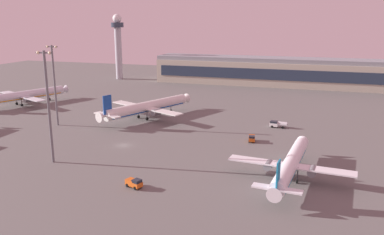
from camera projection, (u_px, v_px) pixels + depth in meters
The scene contains 11 objects.
ground_plane at pixel (124, 145), 126.68m from camera, with size 416.00×416.00×0.00m, color #605E5B.
terminal_building at pixel (288, 72), 236.86m from camera, with size 159.10×22.40×16.40m.
control_tower at pixel (118, 42), 259.32m from camera, with size 8.00×8.00×41.73m.
airplane_far_stand at pixel (290, 165), 99.19m from camera, with size 31.22×40.05×10.27m.
airplane_near_gate at pixel (147, 107), 159.77m from camera, with size 35.35×44.77×12.12m.
airplane_mid_apron at pixel (23, 96), 184.76m from camera, with size 33.69×42.68×11.50m.
cargo_loader at pixel (252, 138), 130.22m from camera, with size 2.60×4.40×2.25m.
fuel_truck at pixel (278, 124), 147.02m from camera, with size 6.44×2.79×2.35m.
baggage_tractor at pixel (134, 183), 94.90m from camera, with size 4.56×3.27×2.25m.
apron_light_east at pixel (54, 81), 146.60m from camera, with size 4.80×0.90×29.78m.
apron_light_west at pixel (48, 101), 107.82m from camera, with size 4.80×0.90×30.94m.
Camera 1 is at (57.38, -108.48, 39.17)m, focal length 37.46 mm.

